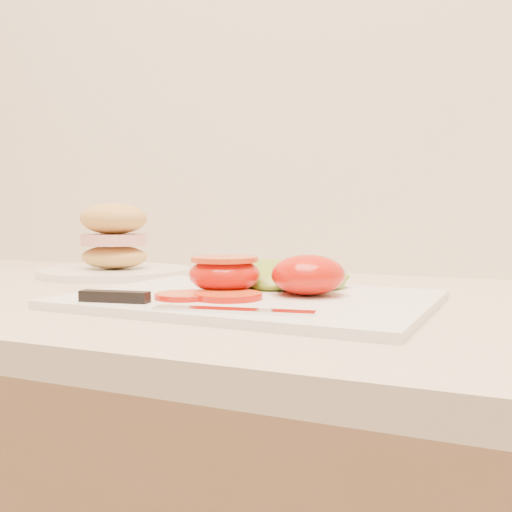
% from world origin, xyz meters
% --- Properties ---
extents(cutting_board, '(0.41, 0.31, 0.01)m').
position_xyz_m(cutting_board, '(-0.38, 1.61, 0.94)').
color(cutting_board, white).
rests_on(cutting_board, counter).
extents(tomato_half_dome, '(0.09, 0.09, 0.05)m').
position_xyz_m(tomato_half_dome, '(-0.32, 1.64, 0.96)').
color(tomato_half_dome, red).
rests_on(tomato_half_dome, cutting_board).
extents(tomato_half_cut, '(0.09, 0.09, 0.04)m').
position_xyz_m(tomato_half_cut, '(-0.42, 1.62, 0.96)').
color(tomato_half_cut, red).
rests_on(tomato_half_cut, cutting_board).
extents(tomato_slice_0, '(0.07, 0.07, 0.01)m').
position_xyz_m(tomato_slice_0, '(-0.39, 1.57, 0.94)').
color(tomato_slice_0, orange).
rests_on(tomato_slice_0, cutting_board).
extents(tomato_slice_1, '(0.06, 0.06, 0.01)m').
position_xyz_m(tomato_slice_1, '(-0.44, 1.56, 0.94)').
color(tomato_slice_1, orange).
rests_on(tomato_slice_1, cutting_board).
extents(lettuce_leaf_0, '(0.17, 0.12, 0.03)m').
position_xyz_m(lettuce_leaf_0, '(-0.39, 1.70, 0.95)').
color(lettuce_leaf_0, '#83AF2E').
rests_on(lettuce_leaf_0, cutting_board).
extents(lettuce_leaf_1, '(0.13, 0.12, 0.02)m').
position_xyz_m(lettuce_leaf_1, '(-0.34, 1.70, 0.95)').
color(lettuce_leaf_1, '#83AF2E').
rests_on(lettuce_leaf_1, cutting_board).
extents(knife, '(0.26, 0.05, 0.01)m').
position_xyz_m(knife, '(-0.44, 1.50, 0.94)').
color(knife, silver).
rests_on(knife, cutting_board).
extents(sandwich_plate, '(0.25, 0.25, 0.12)m').
position_xyz_m(sandwich_plate, '(-0.72, 1.81, 0.98)').
color(sandwich_plate, white).
rests_on(sandwich_plate, counter).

